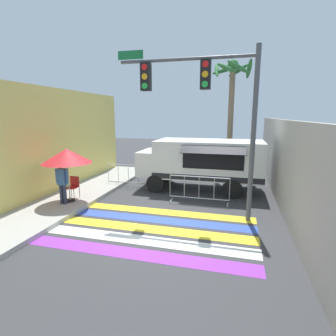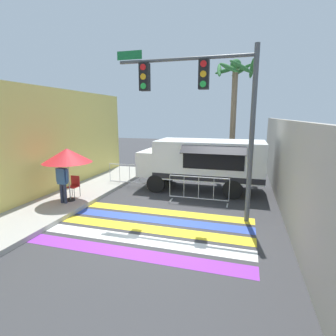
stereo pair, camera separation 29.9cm
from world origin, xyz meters
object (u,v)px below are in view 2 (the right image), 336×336
food_truck (200,160)px  patio_umbrella (67,156)px  palm_tree (234,93)px  vendor_person (62,180)px  barricade_front (199,190)px  barricade_side (130,175)px  folding_chair (74,184)px  traffic_signal_pole (204,97)px

food_truck → patio_umbrella: (-4.56, -3.57, 0.54)m
palm_tree → food_truck: bearing=-107.6°
vendor_person → barricade_front: vendor_person is taller
food_truck → barricade_front: (0.29, -1.99, -0.87)m
vendor_person → barricade_side: 3.74m
patio_umbrella → folding_chair: patio_umbrella is taller
food_truck → patio_umbrella: size_ratio=2.73×
traffic_signal_pole → palm_tree: palm_tree is taller
traffic_signal_pole → folding_chair: bearing=177.2°
vendor_person → patio_umbrella: bearing=95.7°
food_truck → traffic_signal_pole: bearing=-79.5°
patio_umbrella → palm_tree: size_ratio=0.32×
folding_chair → barricade_front: (5.00, 1.10, -0.13)m
traffic_signal_pole → palm_tree: (0.60, 7.20, 0.64)m
barricade_front → folding_chair: bearing=-167.6°
traffic_signal_pole → barricade_side: 6.16m
food_truck → vendor_person: 6.04m
barricade_front → barricade_side: same height
barricade_front → palm_tree: 7.23m
barricade_side → palm_tree: 7.55m
barricade_side → palm_tree: palm_tree is taller
food_truck → traffic_signal_pole: 4.31m
folding_chair → barricade_side: bearing=70.1°
palm_tree → barricade_front: bearing=-99.0°
food_truck → vendor_person: bearing=-140.0°
barricade_side → palm_tree: bearing=42.0°
folding_chair → vendor_person: 0.88m
food_truck → folding_chair: (-4.71, -3.09, -0.74)m
traffic_signal_pole → vendor_person: (-5.24, -0.53, -3.00)m
folding_chair → palm_tree: bearing=54.1°
barricade_side → palm_tree: (4.68, 4.21, 4.16)m
vendor_person → palm_tree: (5.84, 7.73, 3.64)m
vendor_person → traffic_signal_pole: bearing=22.0°
palm_tree → barricade_side: bearing=-138.0°
traffic_signal_pole → patio_umbrella: 5.60m
food_truck → barricade_side: bearing=-174.1°
traffic_signal_pole → patio_umbrella: traffic_signal_pole is taller
barricade_front → patio_umbrella: bearing=-162.0°
folding_chair → palm_tree: palm_tree is taller
food_truck → traffic_signal_pole: size_ratio=1.01×
patio_umbrella → vendor_person: (-0.06, -0.31, -0.89)m
vendor_person → barricade_side: bearing=87.9°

